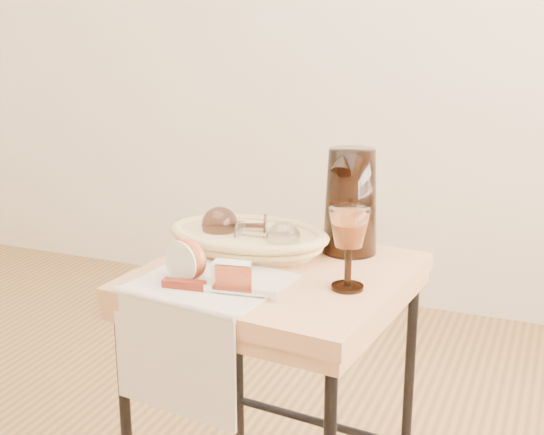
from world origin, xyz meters
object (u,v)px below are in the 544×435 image
at_px(side_table, 275,410).
at_px(goblet_lying_a, 239,225).
at_px(tea_towel, 211,282).
at_px(wine_goblet, 349,249).
at_px(bread_basket, 249,241).
at_px(apple_half, 188,259).
at_px(table_knife, 214,287).
at_px(goblet_lying_b, 265,236).
at_px(pitcher, 351,201).

height_order(side_table, goblet_lying_a, goblet_lying_a).
bearing_deg(tea_towel, side_table, 62.94).
bearing_deg(side_table, wine_goblet, -15.93).
distance_m(bread_basket, apple_half, 0.22).
height_order(tea_towel, table_knife, table_knife).
height_order(goblet_lying_b, table_knife, goblet_lying_b).
bearing_deg(pitcher, goblet_lying_a, -172.16).
distance_m(pitcher, table_knife, 0.40).
relative_size(goblet_lying_a, table_knife, 0.61).
bearing_deg(goblet_lying_a, tea_towel, 82.53).
bearing_deg(table_knife, goblet_lying_a, 98.35).
relative_size(pitcher, table_knife, 1.23).
bearing_deg(apple_half, pitcher, 66.44).
height_order(bread_basket, table_knife, bread_basket).
xyz_separation_m(side_table, bread_basket, (-0.10, 0.09, 0.36)).
bearing_deg(pitcher, tea_towel, -131.82).
height_order(bread_basket, wine_goblet, wine_goblet).
distance_m(side_table, tea_towel, 0.37).
bearing_deg(goblet_lying_a, bread_basket, 135.53).
height_order(goblet_lying_a, pitcher, pitcher).
relative_size(side_table, tea_towel, 2.38).
relative_size(goblet_lying_a, wine_goblet, 0.83).
xyz_separation_m(bread_basket, goblet_lying_b, (0.05, -0.02, 0.02)).
relative_size(bread_basket, table_knife, 1.47).
bearing_deg(side_table, goblet_lying_b, 127.46).
height_order(side_table, bread_basket, bread_basket).
bearing_deg(apple_half, bread_basket, 96.52).
height_order(pitcher, apple_half, pitcher).
relative_size(bread_basket, apple_half, 3.63).
xyz_separation_m(side_table, wine_goblet, (0.17, -0.05, 0.42)).
height_order(goblet_lying_b, wine_goblet, wine_goblet).
bearing_deg(tea_towel, goblet_lying_a, 108.36).
xyz_separation_m(bread_basket, pitcher, (0.21, 0.08, 0.09)).
height_order(wine_goblet, table_knife, wine_goblet).
relative_size(pitcher, apple_half, 3.03).
height_order(goblet_lying_a, wine_goblet, wine_goblet).
bearing_deg(bread_basket, wine_goblet, -27.41).
xyz_separation_m(goblet_lying_b, wine_goblet, (0.23, -0.12, 0.03)).
distance_m(tea_towel, apple_half, 0.07).
xyz_separation_m(tea_towel, table_knife, (0.03, -0.05, 0.01)).
distance_m(goblet_lying_b, wine_goblet, 0.26).
bearing_deg(table_knife, tea_towel, 116.28).
relative_size(goblet_lying_b, table_knife, 0.53).
bearing_deg(table_knife, apple_half, 144.55).
bearing_deg(apple_half, table_knife, -13.58).
bearing_deg(goblet_lying_a, goblet_lying_b, 138.46).
distance_m(tea_towel, bread_basket, 0.22).
xyz_separation_m(goblet_lying_b, apple_half, (-0.08, -0.20, -0.00)).
relative_size(wine_goblet, table_knife, 0.74).
bearing_deg(side_table, table_knife, -108.59).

